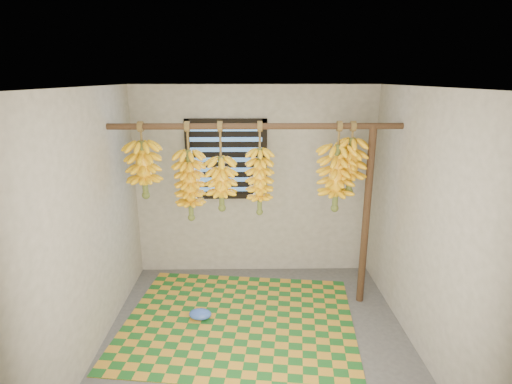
{
  "coord_description": "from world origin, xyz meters",
  "views": [
    {
      "loc": [
        -0.07,
        -3.36,
        2.48
      ],
      "look_at": [
        0.0,
        0.55,
        1.35
      ],
      "focal_mm": 28.0,
      "sensor_mm": 36.0,
      "label": 1
    }
  ],
  "objects_px": {
    "woven_mat": "(239,321)",
    "banana_bunch_c": "(221,183)",
    "banana_bunch_e": "(336,178)",
    "support_post": "(366,219)",
    "banana_bunch_d": "(260,181)",
    "banana_bunch_f": "(350,166)",
    "plastic_bag": "(200,314)",
    "banana_bunch_a": "(144,169)",
    "banana_bunch_b": "(190,185)"
  },
  "relations": [
    {
      "from": "plastic_bag",
      "to": "banana_bunch_e",
      "type": "distance_m",
      "value": 2.04
    },
    {
      "from": "woven_mat",
      "to": "banana_bunch_f",
      "type": "relative_size",
      "value": 3.14
    },
    {
      "from": "banana_bunch_d",
      "to": "banana_bunch_e",
      "type": "bearing_deg",
      "value": 0.0
    },
    {
      "from": "banana_bunch_b",
      "to": "plastic_bag",
      "type": "bearing_deg",
      "value": -74.34
    },
    {
      "from": "banana_bunch_e",
      "to": "banana_bunch_a",
      "type": "bearing_deg",
      "value": -180.0
    },
    {
      "from": "plastic_bag",
      "to": "banana_bunch_a",
      "type": "bearing_deg",
      "value": 148.43
    },
    {
      "from": "banana_bunch_e",
      "to": "banana_bunch_c",
      "type": "bearing_deg",
      "value": 180.0
    },
    {
      "from": "plastic_bag",
      "to": "banana_bunch_b",
      "type": "relative_size",
      "value": 0.23
    },
    {
      "from": "plastic_bag",
      "to": "banana_bunch_b",
      "type": "height_order",
      "value": "banana_bunch_b"
    },
    {
      "from": "banana_bunch_a",
      "to": "plastic_bag",
      "type": "bearing_deg",
      "value": -31.57
    },
    {
      "from": "support_post",
      "to": "plastic_bag",
      "type": "relative_size",
      "value": 8.25
    },
    {
      "from": "banana_bunch_e",
      "to": "woven_mat",
      "type": "bearing_deg",
      "value": -159.27
    },
    {
      "from": "woven_mat",
      "to": "banana_bunch_b",
      "type": "bearing_deg",
      "value": 142.72
    },
    {
      "from": "banana_bunch_c",
      "to": "banana_bunch_f",
      "type": "xyz_separation_m",
      "value": [
        1.35,
        -0.0,
        0.18
      ]
    },
    {
      "from": "banana_bunch_b",
      "to": "banana_bunch_d",
      "type": "height_order",
      "value": "same"
    },
    {
      "from": "woven_mat",
      "to": "banana_bunch_c",
      "type": "bearing_deg",
      "value": 114.89
    },
    {
      "from": "banana_bunch_e",
      "to": "banana_bunch_f",
      "type": "xyz_separation_m",
      "value": [
        0.14,
        -0.0,
        0.13
      ]
    },
    {
      "from": "banana_bunch_b",
      "to": "support_post",
      "type": "bearing_deg",
      "value": 0.0
    },
    {
      "from": "plastic_bag",
      "to": "banana_bunch_a",
      "type": "distance_m",
      "value": 1.64
    },
    {
      "from": "banana_bunch_c",
      "to": "banana_bunch_d",
      "type": "height_order",
      "value": "same"
    },
    {
      "from": "woven_mat",
      "to": "banana_bunch_c",
      "type": "height_order",
      "value": "banana_bunch_c"
    },
    {
      "from": "woven_mat",
      "to": "plastic_bag",
      "type": "xyz_separation_m",
      "value": [
        -0.42,
        0.04,
        0.05
      ]
    },
    {
      "from": "banana_bunch_a",
      "to": "banana_bunch_d",
      "type": "bearing_deg",
      "value": 0.0
    },
    {
      "from": "support_post",
      "to": "banana_bunch_c",
      "type": "xyz_separation_m",
      "value": [
        -1.56,
        0.0,
        0.4
      ]
    },
    {
      "from": "banana_bunch_d",
      "to": "banana_bunch_f",
      "type": "height_order",
      "value": "same"
    },
    {
      "from": "plastic_bag",
      "to": "banana_bunch_d",
      "type": "bearing_deg",
      "value": 28.66
    },
    {
      "from": "woven_mat",
      "to": "banana_bunch_e",
      "type": "distance_m",
      "value": 1.82
    },
    {
      "from": "plastic_bag",
      "to": "banana_bunch_c",
      "type": "bearing_deg",
      "value": 56.11
    },
    {
      "from": "banana_bunch_f",
      "to": "support_post",
      "type": "bearing_deg",
      "value": 0.0
    },
    {
      "from": "plastic_bag",
      "to": "banana_bunch_e",
      "type": "relative_size",
      "value": 0.26
    },
    {
      "from": "support_post",
      "to": "banana_bunch_d",
      "type": "relative_size",
      "value": 2.03
    },
    {
      "from": "support_post",
      "to": "banana_bunch_f",
      "type": "height_order",
      "value": "banana_bunch_f"
    },
    {
      "from": "banana_bunch_f",
      "to": "banana_bunch_e",
      "type": "bearing_deg",
      "value": 180.0
    },
    {
      "from": "support_post",
      "to": "banana_bunch_b",
      "type": "height_order",
      "value": "banana_bunch_b"
    },
    {
      "from": "banana_bunch_b",
      "to": "banana_bunch_d",
      "type": "distance_m",
      "value": 0.74
    },
    {
      "from": "support_post",
      "to": "banana_bunch_b",
      "type": "bearing_deg",
      "value": -180.0
    },
    {
      "from": "woven_mat",
      "to": "banana_bunch_c",
      "type": "distance_m",
      "value": 1.46
    },
    {
      "from": "woven_mat",
      "to": "banana_bunch_e",
      "type": "bearing_deg",
      "value": 20.73
    },
    {
      "from": "support_post",
      "to": "woven_mat",
      "type": "height_order",
      "value": "support_post"
    },
    {
      "from": "banana_bunch_a",
      "to": "banana_bunch_e",
      "type": "xyz_separation_m",
      "value": [
        2.01,
        0.0,
        -0.1
      ]
    },
    {
      "from": "support_post",
      "to": "banana_bunch_c",
      "type": "bearing_deg",
      "value": 180.0
    },
    {
      "from": "woven_mat",
      "to": "plastic_bag",
      "type": "relative_size",
      "value": 9.79
    },
    {
      "from": "woven_mat",
      "to": "banana_bunch_f",
      "type": "xyz_separation_m",
      "value": [
        1.17,
        0.39,
        1.58
      ]
    },
    {
      "from": "support_post",
      "to": "banana_bunch_e",
      "type": "relative_size",
      "value": 2.11
    },
    {
      "from": "woven_mat",
      "to": "banana_bunch_f",
      "type": "bearing_deg",
      "value": 18.43
    },
    {
      "from": "woven_mat",
      "to": "banana_bunch_d",
      "type": "xyz_separation_m",
      "value": [
        0.22,
        0.39,
        1.42
      ]
    },
    {
      "from": "plastic_bag",
      "to": "banana_bunch_a",
      "type": "height_order",
      "value": "banana_bunch_a"
    },
    {
      "from": "support_post",
      "to": "plastic_bag",
      "type": "distance_m",
      "value": 2.06
    },
    {
      "from": "woven_mat",
      "to": "banana_bunch_b",
      "type": "distance_m",
      "value": 1.52
    },
    {
      "from": "plastic_bag",
      "to": "banana_bunch_a",
      "type": "xyz_separation_m",
      "value": [
        -0.57,
        0.35,
        1.5
      ]
    }
  ]
}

